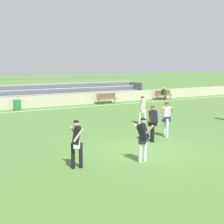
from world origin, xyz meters
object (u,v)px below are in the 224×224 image
object	(u,v)px
player_dark_pressing_high	(77,140)
bench_near_wall_gap	(163,94)
spectator_seated	(164,93)
player_white_wide_left	(142,108)
player_white_deep_cover	(166,116)
bleacher_stand	(36,93)
player_dark_dropping_back	(143,136)
soccer_ball	(143,138)
trash_bin	(17,105)
bench_centre_sideline	(107,97)
player_dark_on_ball	(153,120)

from	to	relation	value
player_dark_pressing_high	bench_near_wall_gap	bearing A→B (deg)	43.71
spectator_seated	player_dark_pressing_high	size ratio (longest dim) A/B	0.73
player_white_wide_left	player_white_deep_cover	bearing A→B (deg)	-102.08
bleacher_stand	player_dark_dropping_back	world-z (taller)	bleacher_stand
player_white_deep_cover	player_white_wide_left	size ratio (longest dim) A/B	1.02
soccer_ball	bench_near_wall_gap	bearing A→B (deg)	48.71
trash_bin	player_white_deep_cover	size ratio (longest dim) A/B	0.48
bench_centre_sideline	player_dark_pressing_high	distance (m)	15.89
player_white_wide_left	player_dark_dropping_back	size ratio (longest dim) A/B	1.01
bleacher_stand	bench_near_wall_gap	xyz separation A→B (m)	(11.52, -3.07, -0.33)
trash_bin	player_white_wide_left	size ratio (longest dim) A/B	0.49
player_white_deep_cover	bench_near_wall_gap	bearing A→B (deg)	52.50
bench_centre_sideline	player_white_deep_cover	xyz separation A→B (m)	(-2.74, -11.65, 0.44)
spectator_seated	player_dark_dropping_back	world-z (taller)	player_dark_dropping_back
spectator_seated	player_white_wide_left	size ratio (longest dim) A/B	0.74
player_dark_on_ball	soccer_ball	size ratio (longest dim) A/B	7.49
player_dark_on_ball	soccer_ball	distance (m)	0.98
player_white_deep_cover	player_white_wide_left	distance (m)	3.04
bleacher_stand	player_dark_dropping_back	xyz separation A→B (m)	(-0.46, -17.24, 0.08)
soccer_ball	player_dark_pressing_high	bearing A→B (deg)	-153.72
bench_near_wall_gap	player_white_deep_cover	distance (m)	14.69
bench_near_wall_gap	soccer_ball	distance (m)	15.54
bench_centre_sideline	trash_bin	world-z (taller)	bench_centre_sideline
spectator_seated	bleacher_stand	bearing A→B (deg)	164.52
bleacher_stand	player_white_deep_cover	xyz separation A→B (m)	(2.59, -14.72, 0.11)
trash_bin	player_dark_pressing_high	distance (m)	13.62
bench_near_wall_gap	bench_centre_sideline	size ratio (longest dim) A/B	1.00
bench_centre_sideline	player_dark_on_ball	bearing A→B (deg)	-107.74
bench_centre_sideline	player_dark_on_ball	distance (m)	12.70
bleacher_stand	player_dark_on_ball	size ratio (longest dim) A/B	12.61
bench_centre_sideline	player_white_wide_left	distance (m)	8.93
bench_centre_sideline	trash_bin	size ratio (longest dim) A/B	2.26
player_white_wide_left	player_dark_dropping_back	distance (m)	6.62
player_white_deep_cover	soccer_ball	size ratio (longest dim) A/B	7.57
bench_centre_sideline	player_dark_on_ball	xyz separation A→B (m)	(-3.87, -12.09, 0.43)
bleacher_stand	bench_centre_sideline	bearing A→B (deg)	-29.97
player_white_deep_cover	bleacher_stand	bearing A→B (deg)	99.97
bleacher_stand	spectator_seated	distance (m)	11.96
bench_centre_sideline	player_white_deep_cover	distance (m)	11.97
soccer_ball	player_dark_dropping_back	bearing A→B (deg)	-124.82
player_white_deep_cover	player_dark_dropping_back	size ratio (longest dim) A/B	1.03
trash_bin	player_white_wide_left	distance (m)	10.20
player_white_deep_cover	soccer_ball	bearing A→B (deg)	-179.02
bleacher_stand	trash_bin	world-z (taller)	bleacher_stand
bench_centre_sideline	player_dark_dropping_back	bearing A→B (deg)	-112.24
bench_near_wall_gap	player_white_deep_cover	size ratio (longest dim) A/B	1.08
bleacher_stand	player_white_wide_left	xyz separation A→B (m)	(3.23, -11.75, 0.08)
spectator_seated	player_dark_on_ball	xyz separation A→B (m)	(-10.06, -11.97, 0.28)
bench_near_wall_gap	player_dark_on_ball	xyz separation A→B (m)	(-10.06, -12.09, 0.43)
bench_near_wall_gap	bench_centre_sideline	distance (m)	6.19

